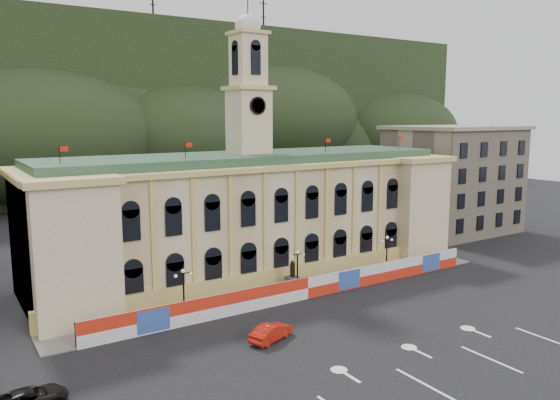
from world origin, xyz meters
TOP-DOWN VIEW (x-y plane):
  - ground at (0.00, 0.00)m, footprint 260.00×260.00m
  - lane_markings at (0.00, -5.00)m, footprint 26.00×10.00m
  - hill_ridge at (0.03, 121.99)m, footprint 230.00×80.00m
  - city_hall at (0.00, 27.63)m, footprint 56.20×17.60m
  - side_building_right at (43.00, 30.93)m, footprint 21.00×17.00m
  - hoarding_fence at (0.06, 15.07)m, footprint 50.00×0.44m
  - pavement at (0.00, 17.75)m, footprint 56.00×5.50m
  - statue at (0.00, 18.00)m, footprint 1.40×1.40m
  - lamp_left at (-14.00, 17.00)m, footprint 1.96×0.44m
  - lamp_center at (0.00, 17.00)m, footprint 1.96×0.44m
  - lamp_right at (14.00, 17.00)m, footprint 1.96×0.44m
  - red_sedan at (-9.51, 7.49)m, footprint 4.72×5.80m
  - black_suv at (-30.00, 6.80)m, footprint 2.90×5.39m

SIDE VIEW (x-z plane):
  - ground at x=0.00m, z-range 0.00..0.00m
  - lane_markings at x=0.00m, z-range -0.01..0.01m
  - pavement at x=0.00m, z-range 0.00..0.16m
  - black_suv at x=-30.00m, z-range 0.00..1.43m
  - red_sedan at x=-9.51m, z-range 0.00..1.56m
  - statue at x=0.00m, z-range -0.67..3.05m
  - hoarding_fence at x=0.06m, z-range 0.00..2.50m
  - lamp_left at x=-14.00m, z-range 0.50..5.65m
  - lamp_center at x=0.00m, z-range 0.50..5.65m
  - lamp_right at x=14.00m, z-range 0.50..5.65m
  - city_hall at x=0.00m, z-range -10.70..26.40m
  - side_building_right at x=43.00m, z-range 0.03..18.63m
  - hill_ridge at x=0.03m, z-range -12.52..51.48m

